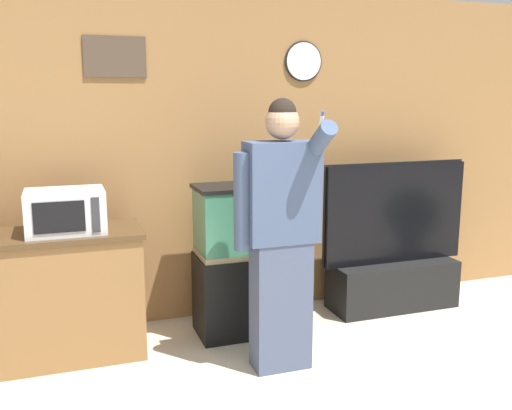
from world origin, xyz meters
TOP-DOWN VIEW (x-y plane):
  - wall_back_paneled at (0.00, 2.67)m, footprint 10.00×0.08m
  - counter_island at (-1.51, 2.20)m, footprint 1.50×0.55m
  - microwave at (-1.26, 2.17)m, footprint 0.51×0.38m
  - aquarium_on_stand at (0.05, 2.21)m, footprint 0.83×0.42m
  - tv_on_stand at (1.35, 2.28)m, footprint 1.31×0.40m
  - person_standing at (0.04, 1.57)m, footprint 0.56×0.42m

SIDE VIEW (x-z plane):
  - tv_on_stand at x=1.35m, z-range -0.26..0.99m
  - counter_island at x=-1.51m, z-range 0.00..0.89m
  - aquarium_on_stand at x=0.05m, z-range 0.00..1.14m
  - person_standing at x=0.04m, z-range 0.04..1.81m
  - microwave at x=-1.26m, z-range 0.89..1.18m
  - wall_back_paneled at x=0.00m, z-range 0.00..2.60m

